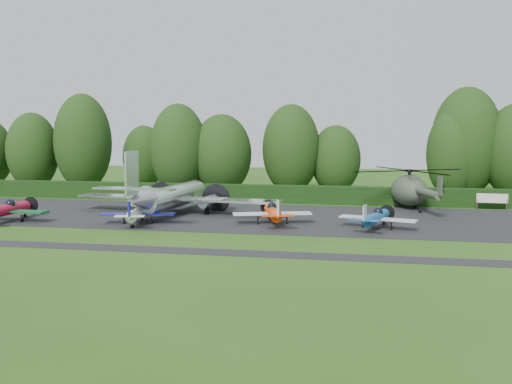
% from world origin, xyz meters
% --- Properties ---
extents(ground, '(160.00, 160.00, 0.00)m').
position_xyz_m(ground, '(0.00, 0.00, 0.00)').
color(ground, '#264E16').
rests_on(ground, ground).
extents(apron, '(70.00, 18.00, 0.01)m').
position_xyz_m(apron, '(0.00, 10.00, 0.00)').
color(apron, black).
rests_on(apron, ground).
extents(taxiway_verge, '(70.00, 2.00, 0.00)m').
position_xyz_m(taxiway_verge, '(0.00, -6.00, 0.00)').
color(taxiway_verge, black).
rests_on(taxiway_verge, ground).
extents(hedgerow, '(90.00, 1.60, 2.00)m').
position_xyz_m(hedgerow, '(0.00, 21.00, 0.00)').
color(hedgerow, black).
rests_on(hedgerow, ground).
extents(transport_plane, '(21.17, 16.23, 6.78)m').
position_xyz_m(transport_plane, '(-4.48, 9.35, 1.89)').
color(transport_plane, silver).
rests_on(transport_plane, ground).
extents(light_plane_red, '(7.32, 7.70, 2.81)m').
position_xyz_m(light_plane_red, '(-17.81, 2.66, 1.17)').
color(light_plane_red, '#A10E2C').
rests_on(light_plane_red, ground).
extents(light_plane_white, '(6.52, 6.85, 2.50)m').
position_xyz_m(light_plane_white, '(-5.74, 3.65, 1.04)').
color(light_plane_white, white).
rests_on(light_plane_white, ground).
extents(light_plane_orange, '(6.94, 7.29, 2.67)m').
position_xyz_m(light_plane_orange, '(6.00, 5.80, 1.11)').
color(light_plane_orange, '#E7480D').
rests_on(light_plane_orange, ground).
extents(light_plane_blue, '(6.50, 6.84, 2.50)m').
position_xyz_m(light_plane_blue, '(14.86, 5.03, 1.04)').
color(light_plane_blue, '#184F91').
rests_on(light_plane_blue, ground).
extents(helicopter, '(12.94, 15.15, 4.17)m').
position_xyz_m(helicopter, '(18.52, 18.56, 2.24)').
color(helicopter, '#394434').
rests_on(helicopter, ground).
extents(sign_board, '(3.09, 0.12, 1.74)m').
position_xyz_m(sign_board, '(26.92, 19.00, 1.17)').
color(sign_board, '#3F3326').
rests_on(sign_board, ground).
extents(tree_0, '(6.25, 6.25, 10.90)m').
position_xyz_m(tree_0, '(24.41, 29.79, 5.43)').
color(tree_0, black).
rests_on(tree_0, ground).
extents(tree_1, '(7.70, 7.70, 10.31)m').
position_xyz_m(tree_1, '(-4.20, 28.21, 5.14)').
color(tree_1, black).
rests_on(tree_1, ground).
extents(tree_2, '(7.75, 7.75, 13.20)m').
position_xyz_m(tree_2, '(-23.96, 29.28, 6.59)').
color(tree_2, black).
rests_on(tree_2, ground).
extents(tree_3, '(6.50, 6.50, 8.91)m').
position_xyz_m(tree_3, '(10.17, 32.02, 4.44)').
color(tree_3, black).
rests_on(tree_3, ground).
extents(tree_4, '(6.11, 6.11, 8.92)m').
position_xyz_m(tree_4, '(-17.07, 34.10, 4.45)').
color(tree_4, black).
rests_on(tree_4, ground).
extents(tree_5, '(7.48, 7.48, 11.61)m').
position_xyz_m(tree_5, '(4.47, 30.67, 5.79)').
color(tree_5, black).
rests_on(tree_5, ground).
extents(tree_6, '(7.22, 7.22, 11.63)m').
position_xyz_m(tree_6, '(-9.52, 26.77, 5.80)').
color(tree_6, black).
rests_on(tree_6, ground).
extents(tree_10, '(7.06, 7.06, 10.68)m').
position_xyz_m(tree_10, '(-31.45, 29.05, 5.33)').
color(tree_10, black).
rests_on(tree_10, ground).
extents(tree_11, '(8.46, 8.46, 13.57)m').
position_xyz_m(tree_11, '(26.14, 31.00, 6.77)').
color(tree_11, black).
rests_on(tree_11, ground).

